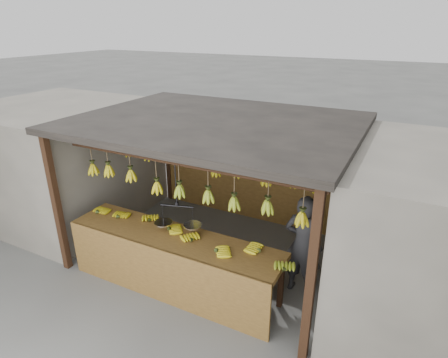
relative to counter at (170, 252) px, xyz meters
The scene contains 8 objects.
ground 1.42m from the counter, 85.11° to the left, with size 80.00×80.00×0.00m, color #5B5B57.
stall 2.01m from the counter, 86.15° to the left, with size 4.30×3.30×2.40m.
neighbor_left 3.73m from the counter, 160.72° to the left, with size 3.00×3.00×2.30m, color slate.
counter is the anchor object (origin of this frame).
hanging_bananas 1.53m from the counter, 84.91° to the left, with size 3.61×2.24×0.39m.
balance_scale 0.46m from the counter, 85.78° to the left, with size 0.69×0.39×0.96m.
vendor 1.93m from the counter, 27.81° to the left, with size 0.58×0.38×1.59m, color #262628.
bag_bundles 3.30m from the counter, 51.53° to the left, with size 0.08×0.26×1.24m.
Camera 1 is at (2.68, -4.94, 3.77)m, focal length 30.00 mm.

